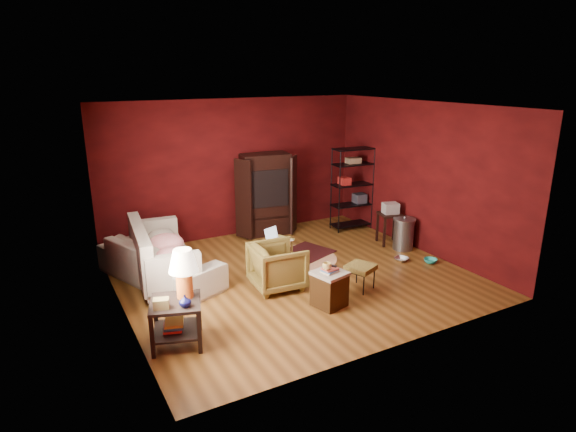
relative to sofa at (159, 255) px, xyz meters
The scene contains 18 objects.
room 2.37m from the sofa, 24.97° to the right, with size 5.54×5.04×2.84m.
sofa is the anchor object (origin of this frame).
armchair 1.95m from the sofa, 36.74° to the right, with size 0.77×0.72×0.79m, color black.
pet_bowl_steel 4.26m from the sofa, 17.38° to the right, with size 0.25×0.06×0.25m, color silver.
pet_bowl_turquoise 4.73m from the sofa, 19.66° to the right, with size 0.24×0.07×0.24m, color #27B8B1.
vase 2.24m from the sofa, 96.18° to the right, with size 0.15×0.15×0.15m, color #0C0D3F.
mug 2.82m from the sofa, 48.37° to the right, with size 0.13×0.10×0.13m, color #D9BE6A.
side_table 2.02m from the sofa, 96.64° to the right, with size 0.78×0.78×1.22m.
sofa_cushions 0.03m from the sofa, 47.19° to the right, with size 1.04×2.15×0.87m.
hamper 2.85m from the sofa, 47.09° to the right, with size 0.52×0.52×0.61m.
footstool 3.25m from the sofa, 34.65° to the right, with size 0.52×0.52×0.41m.
rug_round 2.52m from the sofa, ahead, with size 1.66×1.66×0.01m.
rug_oriental 2.63m from the sofa, ahead, with size 1.40×1.16×0.01m.
laptop_desk 1.99m from the sofa, 10.19° to the right, with size 0.64×0.56×0.67m.
tv_armoire 2.92m from the sofa, 26.75° to the left, with size 1.33×0.82×1.70m.
wire_shelving 4.46m from the sofa, ahead, with size 0.89×0.44×1.77m.
small_stand 4.48m from the sofa, ahead, with size 0.52×0.52×0.83m.
trash_can 4.56m from the sofa, 10.24° to the right, with size 0.53×0.53×0.67m.
Camera 1 is at (-3.68, -6.50, 3.31)m, focal length 30.00 mm.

